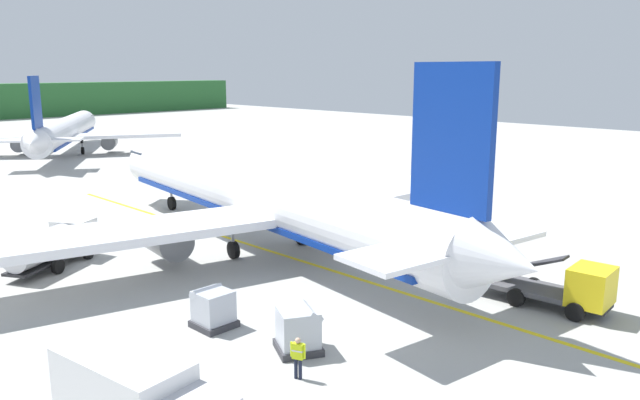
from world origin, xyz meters
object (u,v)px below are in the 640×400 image
Objects in this scene: service_truck_fuel at (52,244)px; crew_marshaller at (343,240)px; cargo_container_mid at (299,330)px; airliner_foreground at (260,198)px; crew_loader_left at (298,355)px; cargo_container_near at (213,309)px; airliner_mid_apron at (64,132)px; service_truck_pushback at (566,287)px.

crew_marshaller is (13.77, -10.78, -0.35)m from service_truck_fuel.
cargo_container_mid is at bearing -81.94° from service_truck_fuel.
service_truck_fuel is (-11.31, 5.71, -1.99)m from airliner_foreground.
service_truck_fuel reaches higher than crew_loader_left.
crew_loader_left is at bearing -95.35° from cargo_container_near.
cargo_container_near reaches higher than crew_marshaller.
airliner_foreground reaches higher than airliner_mid_apron.
service_truck_pushback is at bearing -85.03° from crew_marshaller.
cargo_container_near is at bearing -164.93° from crew_marshaller.
airliner_mid_apron is at bearing 66.22° from service_truck_fuel.
airliner_foreground is 6.01× the size of service_truck_pushback.
cargo_container_mid is (-8.67, -12.95, -2.46)m from airliner_foreground.
crew_marshaller is (2.46, -5.06, -2.34)m from airliner_foreground.
cargo_container_near is 0.76× the size of cargo_container_mid.
service_truck_pushback reaches higher than crew_loader_left.
airliner_foreground reaches higher than cargo_container_near.
cargo_container_mid is 2.40m from crew_loader_left.
service_truck_fuel is 20.42m from crew_loader_left.
cargo_container_near is at bearing 141.91° from service_truck_pushback.
crew_marshaller is (-7.88, -59.91, -2.03)m from airliner_mid_apron.
cargo_container_mid is 13.64m from crew_marshaller.
service_truck_pushback is at bearing -58.64° from service_truck_fuel.
crew_loader_left is (-10.33, -14.68, -2.40)m from airliner_foreground.
airliner_mid_apron reaches higher than crew_loader_left.
cargo_container_mid is (-19.01, -67.79, -2.16)m from airliner_mid_apron.
service_truck_pushback is at bearing -95.18° from airliner_mid_apron.
cargo_container_near is at bearing 84.65° from crew_loader_left.
cargo_container_near is at bearing -107.63° from airliner_mid_apron.
crew_loader_left is (-1.66, -1.74, 0.06)m from cargo_container_mid.
airliner_mid_apron is 72.56m from crew_loader_left.
service_truck_pushback is 17.02m from cargo_container_near.
service_truck_fuel is 14.16m from cargo_container_near.
service_truck_fuel is at bearing 153.20° from airliner_foreground.
service_truck_fuel is 3.66× the size of crew_marshaller.
crew_marshaller is at bearing 15.07° from cargo_container_near.
cargo_container_mid is 1.36× the size of crew_marshaller.
crew_loader_left is at bearing -133.71° from cargo_container_mid.
service_truck_fuel is (-21.65, -49.13, -1.68)m from airliner_mid_apron.
crew_marshaller is at bearing 94.97° from service_truck_pushback.
cargo_container_near is 1.10× the size of crew_loader_left.
airliner_mid_apron reaches higher than service_truck_fuel.
airliner_mid_apron is 60.46m from crew_marshaller.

